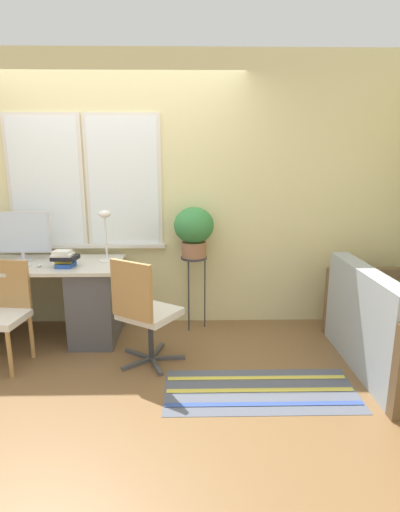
{
  "coord_description": "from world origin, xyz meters",
  "views": [
    {
      "loc": [
        0.74,
        -3.26,
        1.67
      ],
      "look_at": [
        0.8,
        0.18,
        0.85
      ],
      "focal_mm": 28.0,
      "sensor_mm": 36.0,
      "label": 1
    }
  ],
  "objects": [
    {
      "name": "couch_loveseat",
      "position": [
        2.41,
        -0.26,
        0.29
      ],
      "size": [
        0.82,
        1.46,
        0.84
      ],
      "rotation": [
        0.0,
        0.0,
        1.57
      ],
      "color": "#9EA8B2",
      "rests_on": "ground_plane"
    },
    {
      "name": "desk",
      "position": [
        -0.78,
        0.36,
        0.39
      ],
      "size": [
        1.67,
        0.71,
        0.75
      ],
      "color": "beige",
      "rests_on": "ground_plane"
    },
    {
      "name": "wall_back_with_window",
      "position": [
        -0.01,
        0.79,
        1.35
      ],
      "size": [
        9.0,
        0.12,
        2.7
      ],
      "color": "beige",
      "rests_on": "ground_plane"
    },
    {
      "name": "desk_lamp",
      "position": [
        -0.07,
        0.42,
        1.09
      ],
      "size": [
        0.15,
        0.15,
        0.49
      ],
      "color": "white",
      "rests_on": "desk"
    },
    {
      "name": "keyboard",
      "position": [
        -0.89,
        0.21,
        0.76
      ],
      "size": [
        0.34,
        0.12,
        0.02
      ],
      "color": "silver",
      "rests_on": "desk"
    },
    {
      "name": "mouse",
      "position": [
        -0.64,
        0.22,
        0.76
      ],
      "size": [
        0.04,
        0.06,
        0.03
      ],
      "color": "silver",
      "rests_on": "desk"
    },
    {
      "name": "potted_plant",
      "position": [
        0.75,
        0.59,
        1.03
      ],
      "size": [
        0.39,
        0.39,
        0.49
      ],
      "color": "#9E6B4C",
      "rests_on": "plant_stand"
    },
    {
      "name": "ground_plane",
      "position": [
        0.0,
        0.0,
        0.0
      ],
      "size": [
        14.0,
        14.0,
        0.0
      ],
      "primitive_type": "plane",
      "color": "brown"
    },
    {
      "name": "office_chair_swivel",
      "position": [
        0.34,
        -0.17,
        0.48
      ],
      "size": [
        0.58,
        0.59,
        0.92
      ],
      "rotation": [
        0.0,
        0.0,
        2.57
      ],
      "color": "#47474C",
      "rests_on": "ground_plane"
    },
    {
      "name": "book_stack",
      "position": [
        -0.41,
        0.22,
        0.82
      ],
      "size": [
        0.23,
        0.19,
        0.15
      ],
      "color": "#2851B2",
      "rests_on": "desk"
    },
    {
      "name": "desk_chair_wooden",
      "position": [
        -0.83,
        -0.12,
        0.46
      ],
      "size": [
        0.43,
        0.44,
        0.86
      ],
      "rotation": [
        0.0,
        0.0,
        -0.13
      ],
      "color": "#B2844C",
      "rests_on": "ground_plane"
    },
    {
      "name": "floor_rug_striped",
      "position": [
        1.24,
        -0.6,
        0.0
      ],
      "size": [
        1.43,
        0.61,
        0.01
      ],
      "color": "#565B6B",
      "rests_on": "ground_plane"
    },
    {
      "name": "monitor",
      "position": [
        -0.88,
        0.47,
        1.0
      ],
      "size": [
        0.54,
        0.17,
        0.46
      ],
      "color": "silver",
      "rests_on": "desk"
    },
    {
      "name": "plant_stand",
      "position": [
        0.75,
        0.59,
        0.64
      ],
      "size": [
        0.26,
        0.26,
        0.74
      ],
      "color": "#333338",
      "rests_on": "ground_plane"
    }
  ]
}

